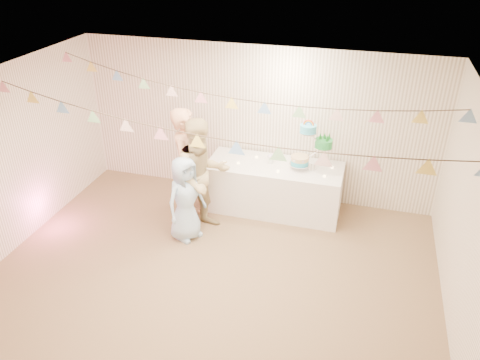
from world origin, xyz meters
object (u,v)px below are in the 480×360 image
(person_adult_a, at_px, (188,166))
(person_adult_b, at_px, (202,177))
(person_child, at_px, (185,199))
(cake_stand, at_px, (311,150))
(table, at_px, (274,187))

(person_adult_a, bearing_deg, person_adult_b, -124.77)
(person_adult_b, relative_size, person_child, 1.36)
(cake_stand, relative_size, person_child, 0.57)
(cake_stand, bearing_deg, person_adult_b, -148.41)
(table, distance_m, person_adult_a, 1.49)
(person_adult_b, xyz_separation_m, person_child, (-0.17, -0.29, -0.24))
(person_child, bearing_deg, person_adult_b, -2.21)
(person_child, bearing_deg, table, -16.19)
(table, bearing_deg, person_child, -133.53)
(table, height_order, cake_stand, cake_stand)
(person_adult_b, distance_m, person_child, 0.41)
(cake_stand, relative_size, person_adult_b, 0.42)
(cake_stand, xyz_separation_m, person_adult_b, (-1.48, -0.91, -0.22))
(table, bearing_deg, person_adult_a, -152.67)
(person_adult_a, relative_size, person_adult_b, 1.03)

